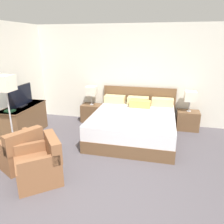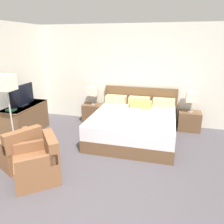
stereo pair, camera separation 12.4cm
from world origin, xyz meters
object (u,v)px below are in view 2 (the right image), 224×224
Objects in this scene: nightstand_right at (189,121)px; armchair_companion at (39,164)px; floor_lamp at (7,88)px; dresser at (26,119)px; armchair_by_window at (19,150)px; table_lamp_right at (192,97)px; tv at (22,96)px; nightstand_left at (93,113)px; table_lamp_left at (93,91)px; book_red_cover at (11,110)px; bed at (134,124)px.

armchair_companion is at bearing -131.70° from nightstand_right.
floor_lamp is at bearing 143.84° from armchair_companion.
floor_lamp reaches higher than dresser.
dresser is 2.14m from armchair_companion.
dresser is 1.51m from armchair_by_window.
tv reaches higher than table_lamp_right.
tv is (-1.32, -1.30, 0.73)m from nightstand_left.
armchair_companion is (0.07, -2.89, -0.61)m from table_lamp_left.
armchair_companion is (1.39, -1.62, -0.10)m from dresser.
table_lamp_left is 1.86m from tv.
armchair_by_window is at bearing -102.14° from table_lamp_left.
armchair_companion is at bearing -49.24° from dresser.
armchair_by_window is at bearing -141.28° from table_lamp_right.
nightstand_right is 4.17m from dresser.
nightstand_left is 2.93× the size of book_red_cover.
floor_lamp reaches higher than table_lamp_left.
bed reaches higher than nightstand_right.
floor_lamp is at bearing -151.31° from bed.
armchair_by_window reaches higher than nightstand_right.
armchair_by_window is at bearing -58.48° from tv.
dresser is 6.67× the size of book_red_cover.
nightstand_right is 0.35× the size of floor_lamp.
armchair_companion reaches higher than nightstand_right.
book_red_cover is 1.88m from armchair_companion.
armchair_companion is at bearing -131.69° from table_lamp_right.
armchair_companion is at bearing -48.79° from tv.
dresser is (-3.97, -1.27, 0.13)m from nightstand_right.
nightstand_left is 1.84m from dresser.
tv is 0.53× the size of floor_lamp.
book_red_cover is (-0.00, -0.42, -0.22)m from tv.
table_lamp_right reaches higher than nightstand_right.
dresser is (-1.33, -1.27, 0.13)m from nightstand_left.
book_red_cover is at bearing 127.92° from floor_lamp.
nightstand_left and nightstand_right have the same top height.
table_lamp_left is at bearing 63.26° from floor_lamp.
armchair_companion is at bearing -88.64° from nightstand_left.
nightstand_right is at bearing 0.00° from nightstand_left.
armchair_by_window is (0.78, -1.29, -0.10)m from dresser.
bed reaches higher than table_lamp_left.
table_lamp_left is 2.37m from floor_lamp.
nightstand_right is 0.60× the size of armchair_by_window.
table_lamp_right is at bearing 38.72° from armchair_by_window.
armchair_by_window is 0.58× the size of floor_lamp.
armchair_by_window is at bearing -58.97° from dresser.
dresser is (-2.65, -0.49, 0.06)m from bed.
nightstand_left is at bearing -179.97° from table_lamp_right.
bed reaches higher than dresser.
nightstand_left is at bearing 149.51° from bed.
dresser is 0.79× the size of floor_lamp.
table_lamp_left is at bearing 44.50° from tv.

